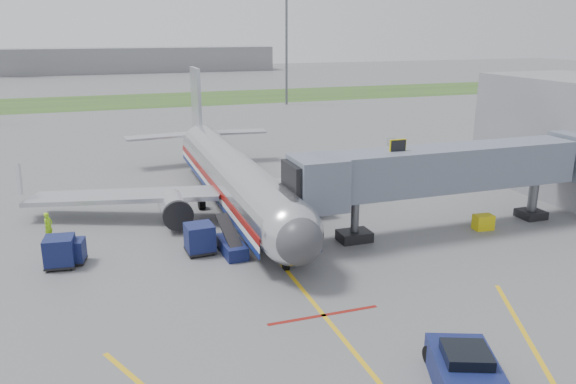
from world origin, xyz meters
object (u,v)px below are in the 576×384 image
object	(u,v)px
belt_loader	(231,246)
ramp_worker	(48,226)
airliner	(233,175)
pushback_tug	(465,371)

from	to	relation	value
belt_loader	ramp_worker	size ratio (longest dim) A/B	2.11
airliner	belt_loader	world-z (taller)	airliner
airliner	ramp_worker	xyz separation A→B (m)	(-13.83, -3.23, -1.66)
ramp_worker	pushback_tug	bearing A→B (deg)	-104.60
airliner	ramp_worker	bearing A→B (deg)	-166.84
pushback_tug	airliner	bearing A→B (deg)	96.73
ramp_worker	airliner	bearing A→B (deg)	-37.46
belt_loader	ramp_worker	xyz separation A→B (m)	(-11.33, 6.40, 0.49)
pushback_tug	belt_loader	bearing A→B (deg)	108.42
pushback_tug	belt_loader	distance (m)	17.86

